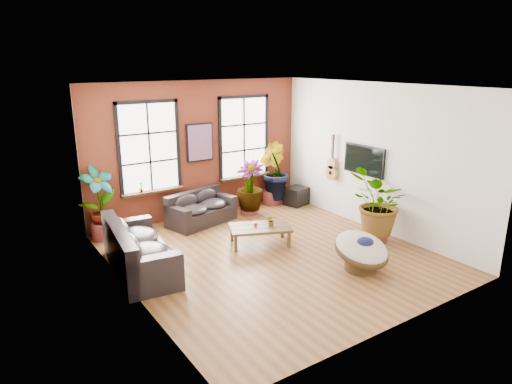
# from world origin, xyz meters

# --- Properties ---
(room) EXTENTS (6.04, 6.54, 3.54)m
(room) POSITION_xyz_m (0.00, 0.15, 1.75)
(room) COLOR brown
(room) RESTS_ON ground
(sofa_back) EXTENTS (1.88, 1.24, 0.79)m
(sofa_back) POSITION_xyz_m (-0.33, 2.64, 0.36)
(sofa_back) COLOR black
(sofa_back) RESTS_ON ground
(sofa_left) EXTENTS (1.28, 2.50, 0.95)m
(sofa_left) POSITION_xyz_m (-2.62, 0.85, 0.43)
(sofa_left) COLOR black
(sofa_left) RESTS_ON ground
(coffee_table) EXTENTS (1.53, 1.23, 0.51)m
(coffee_table) POSITION_xyz_m (0.12, 0.62, 0.38)
(coffee_table) COLOR #433518
(coffee_table) RESTS_ON ground
(papasan_chair) EXTENTS (1.11, 1.13, 0.81)m
(papasan_chair) POSITION_xyz_m (1.04, -1.55, 0.41)
(papasan_chair) COLOR #3F2C16
(papasan_chair) RESTS_ON ground
(poster) EXTENTS (0.74, 0.06, 0.98)m
(poster) POSITION_xyz_m (0.00, 3.18, 1.95)
(poster) COLOR black
(poster) RESTS_ON room
(tv_wall_unit) EXTENTS (0.13, 1.86, 1.20)m
(tv_wall_unit) POSITION_xyz_m (2.93, 0.60, 1.54)
(tv_wall_unit) COLOR black
(tv_wall_unit) RESTS_ON room
(media_box) EXTENTS (0.71, 0.63, 0.50)m
(media_box) POSITION_xyz_m (2.64, 2.46, 0.25)
(media_box) COLOR black
(media_box) RESTS_ON ground
(pot_back_left) EXTENTS (0.66, 0.66, 0.38)m
(pot_back_left) POSITION_xyz_m (-2.69, 2.92, 0.19)
(pot_back_left) COLOR maroon
(pot_back_left) RESTS_ON ground
(pot_back_right) EXTENTS (0.68, 0.68, 0.39)m
(pot_back_right) POSITION_xyz_m (2.11, 2.92, 0.20)
(pot_back_right) COLOR maroon
(pot_back_right) RESTS_ON ground
(pot_right_wall) EXTENTS (0.58, 0.58, 0.37)m
(pot_right_wall) POSITION_xyz_m (2.45, -0.69, 0.18)
(pot_right_wall) COLOR maroon
(pot_right_wall) RESTS_ON ground
(pot_mid) EXTENTS (0.59, 0.59, 0.34)m
(pot_mid) POSITION_xyz_m (1.06, 2.52, 0.17)
(pot_mid) COLOR maroon
(pot_mid) RESTS_ON ground
(floor_plant_back_left) EXTENTS (0.97, 0.80, 1.58)m
(floor_plant_back_left) POSITION_xyz_m (-2.70, 2.96, 0.94)
(floor_plant_back_left) COLOR #0F3813
(floor_plant_back_left) RESTS_ON ground
(floor_plant_back_right) EXTENTS (1.01, 1.11, 1.63)m
(floor_plant_back_right) POSITION_xyz_m (2.14, 2.92, 0.96)
(floor_plant_back_right) COLOR #0F3813
(floor_plant_back_right) RESTS_ON ground
(floor_plant_right_wall) EXTENTS (1.66, 1.55, 1.49)m
(floor_plant_right_wall) POSITION_xyz_m (2.41, -0.72, 0.91)
(floor_plant_right_wall) COLOR #0F3813
(floor_plant_right_wall) RESTS_ON ground
(floor_plant_mid) EXTENTS (1.03, 1.03, 1.31)m
(floor_plant_mid) POSITION_xyz_m (1.08, 2.50, 0.80)
(floor_plant_mid) COLOR #0F3813
(floor_plant_mid) RESTS_ON ground
(table_plant) EXTENTS (0.26, 0.24, 0.25)m
(table_plant) POSITION_xyz_m (0.36, 0.53, 0.55)
(table_plant) COLOR #0F3813
(table_plant) RESTS_ON coffee_table
(sill_plant_left) EXTENTS (0.17, 0.17, 0.27)m
(sill_plant_left) POSITION_xyz_m (-1.65, 3.13, 1.04)
(sill_plant_left) COLOR #0F3813
(sill_plant_left) RESTS_ON room
(sill_plant_right) EXTENTS (0.19, 0.19, 0.27)m
(sill_plant_right) POSITION_xyz_m (1.70, 3.13, 1.04)
(sill_plant_right) COLOR #0F3813
(sill_plant_right) RESTS_ON room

